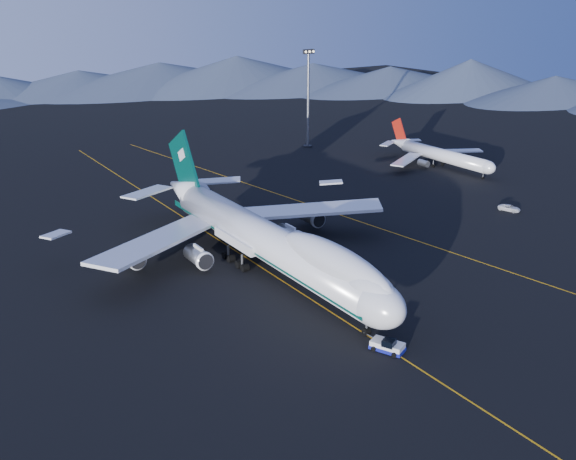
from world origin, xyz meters
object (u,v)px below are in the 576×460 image
boeing_747 (267,240)px  pushback_tug (387,346)px  second_jet (440,155)px  floodlight_mast (308,99)px  service_van (509,208)px

boeing_747 → pushback_tug: (-0.39, -31.35, -5.19)m
boeing_747 → second_jet: bearing=24.1°
pushback_tug → second_jet: second_jet is taller
pushback_tug → second_jet: 102.33m
pushback_tug → floodlight_mast: 123.87m
pushback_tug → floodlight_mast: bearing=35.3°
boeing_747 → floodlight_mast: bearing=50.7°
pushback_tug → service_van: bearing=1.0°
boeing_747 → service_van: bearing=-1.5°
boeing_747 → second_jet: 85.12m
pushback_tug → service_van: size_ratio=1.07×
service_van → pushback_tug: bearing=-172.4°
boeing_747 → service_van: 62.18m
service_van → floodlight_mast: bearing=72.5°
boeing_747 → second_jet: (77.65, 34.79, -2.47)m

